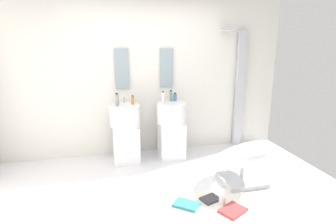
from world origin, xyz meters
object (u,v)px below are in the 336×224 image
at_px(magazine_charcoal, 210,199).
at_px(magazine_teal, 186,204).
at_px(lounge_chair, 243,158).
at_px(magazine_red, 233,210).
at_px(pedestal_sink_right, 171,128).
at_px(pedestal_sink_left, 126,132).
at_px(soap_bottle_amber, 133,100).
at_px(soap_bottle_white, 163,98).
at_px(soap_bottle_blue, 175,97).
at_px(soap_bottle_clear, 116,100).
at_px(coffee_mug, 222,200).
at_px(shower_column, 239,87).
at_px(soap_bottle_green, 171,96).
at_px(soap_bottle_grey, 117,100).

xyz_separation_m(magazine_charcoal, magazine_teal, (-0.32, -0.05, 0.00)).
relative_size(lounge_chair, magazine_red, 3.85).
bearing_deg(magazine_teal, pedestal_sink_right, 121.58).
height_order(pedestal_sink_left, soap_bottle_amber, soap_bottle_amber).
relative_size(magazine_red, soap_bottle_white, 1.49).
bearing_deg(soap_bottle_blue, soap_bottle_clear, -172.42).
bearing_deg(coffee_mug, pedestal_sink_right, 99.55).
xyz_separation_m(coffee_mug, soap_bottle_blue, (-0.16, 1.61, 0.92)).
distance_m(magazine_teal, soap_bottle_clear, 1.86).
height_order(pedestal_sink_left, soap_bottle_clear, soap_bottle_clear).
bearing_deg(soap_bottle_clear, shower_column, 7.44).
xyz_separation_m(lounge_chair, magazine_teal, (-0.90, -0.38, -0.32)).
xyz_separation_m(shower_column, soap_bottle_green, (-1.28, -0.15, -0.08)).
bearing_deg(lounge_chair, soap_bottle_amber, 141.33).
bearing_deg(shower_column, soap_bottle_amber, -172.47).
distance_m(soap_bottle_amber, soap_bottle_blue, 0.71).
bearing_deg(magazine_teal, soap_bottle_green, 121.29).
xyz_separation_m(soap_bottle_grey, soap_bottle_blue, (0.94, 0.16, -0.03)).
distance_m(shower_column, soap_bottle_green, 1.29).
relative_size(magazine_teal, soap_bottle_clear, 1.56).
bearing_deg(magazine_teal, shower_column, 87.49).
bearing_deg(pedestal_sink_right, soap_bottle_amber, 177.01).
height_order(soap_bottle_green, soap_bottle_white, soap_bottle_white).
height_order(lounge_chair, magazine_teal, lounge_chair).
distance_m(pedestal_sink_left, coffee_mug, 1.83).
xyz_separation_m(magazine_teal, soap_bottle_white, (0.03, 1.42, 0.98)).
xyz_separation_m(magazine_charcoal, soap_bottle_clear, (-1.00, 1.37, 0.98)).
distance_m(lounge_chair, coffee_mug, 0.71).
relative_size(magazine_teal, soap_bottle_white, 1.48).
bearing_deg(coffee_mug, shower_column, 58.99).
distance_m(pedestal_sink_right, magazine_teal, 1.50).
relative_size(magazine_charcoal, soap_bottle_blue, 1.63).
height_order(soap_bottle_white, soap_bottle_blue, soap_bottle_white).
bearing_deg(magazine_red, soap_bottle_white, 75.99).
bearing_deg(magazine_red, soap_bottle_blue, 67.80).
distance_m(shower_column, soap_bottle_grey, 2.18).
bearing_deg(soap_bottle_grey, pedestal_sink_right, 2.45).
relative_size(pedestal_sink_left, soap_bottle_clear, 5.59).
bearing_deg(soap_bottle_clear, soap_bottle_blue, 7.58).
bearing_deg(shower_column, soap_bottle_blue, -172.66).
height_order(magazine_teal, soap_bottle_clear, soap_bottle_clear).
bearing_deg(soap_bottle_blue, lounge_chair, -61.36).
height_order(pedestal_sink_right, shower_column, shower_column).
relative_size(pedestal_sink_right, soap_bottle_blue, 7.43).
distance_m(lounge_chair, magazine_red, 0.81).
distance_m(soap_bottle_clear, soap_bottle_green, 0.89).
height_order(magazine_red, soap_bottle_white, soap_bottle_white).
distance_m(pedestal_sink_right, lounge_chair, 1.27).
bearing_deg(magazine_red, pedestal_sink_left, 93.26).
relative_size(shower_column, soap_bottle_blue, 14.96).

